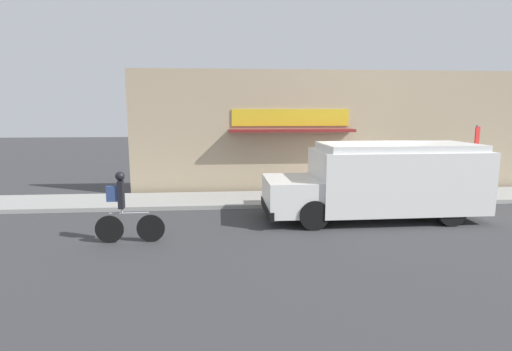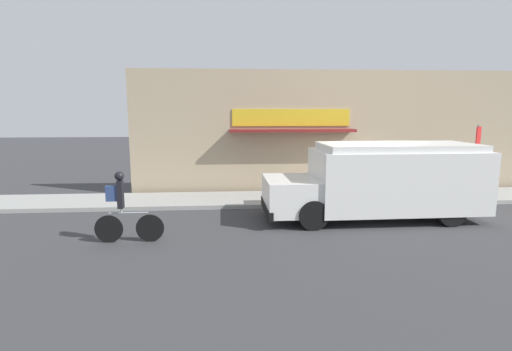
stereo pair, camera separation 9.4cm
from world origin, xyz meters
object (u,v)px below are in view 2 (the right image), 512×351
cyclist (123,208)px  school_bus (383,180)px  stop_sign_post (477,150)px  trash_bin (410,182)px

cyclist → school_bus: bearing=13.1°
school_bus → cyclist: size_ratio=3.61×
stop_sign_post → cyclist: bearing=-162.6°
school_bus → cyclist: (-6.83, -1.56, -0.29)m
school_bus → trash_bin: bearing=51.2°
school_bus → stop_sign_post: size_ratio=2.49×
school_bus → trash_bin: 3.39m
stop_sign_post → trash_bin: bearing=155.9°
school_bus → stop_sign_post: stop_sign_post is taller
stop_sign_post → trash_bin: stop_sign_post is taller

